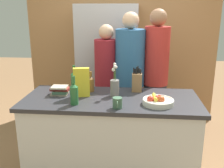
{
  "coord_description": "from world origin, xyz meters",
  "views": [
    {
      "loc": [
        0.24,
        -2.5,
        1.79
      ],
      "look_at": [
        0.0,
        0.1,
        1.04
      ],
      "focal_mm": 42.0,
      "sensor_mm": 36.0,
      "label": 1
    }
  ],
  "objects_px": {
    "bottle_vinegar": "(91,84)",
    "bottle_wine": "(74,93)",
    "cereal_box": "(81,82)",
    "fruit_bowl": "(158,101)",
    "bottle_oil": "(74,79)",
    "book_stack": "(60,90)",
    "person_at_sink": "(107,79)",
    "coffee_mug": "(117,103)",
    "knife_block": "(137,82)",
    "person_in_red_tee": "(156,72)",
    "person_in_blue": "(130,75)",
    "refrigerator": "(108,68)",
    "flower_vase": "(115,86)"
  },
  "relations": [
    {
      "from": "fruit_bowl",
      "to": "cereal_box",
      "type": "height_order",
      "value": "cereal_box"
    },
    {
      "from": "person_at_sink",
      "to": "person_in_blue",
      "type": "relative_size",
      "value": 0.91
    },
    {
      "from": "person_at_sink",
      "to": "bottle_vinegar",
      "type": "bearing_deg",
      "value": -126.29
    },
    {
      "from": "person_in_blue",
      "to": "refrigerator",
      "type": "bearing_deg",
      "value": 128.85
    },
    {
      "from": "coffee_mug",
      "to": "person_in_blue",
      "type": "relative_size",
      "value": 0.07
    },
    {
      "from": "fruit_bowl",
      "to": "knife_block",
      "type": "bearing_deg",
      "value": 116.64
    },
    {
      "from": "book_stack",
      "to": "coffee_mug",
      "type": "bearing_deg",
      "value": -27.99
    },
    {
      "from": "cereal_box",
      "to": "fruit_bowl",
      "type": "bearing_deg",
      "value": -12.83
    },
    {
      "from": "cereal_box",
      "to": "bottle_oil",
      "type": "xyz_separation_m",
      "value": [
        -0.14,
        0.27,
        -0.04
      ]
    },
    {
      "from": "fruit_bowl",
      "to": "knife_block",
      "type": "distance_m",
      "value": 0.45
    },
    {
      "from": "fruit_bowl",
      "to": "flower_vase",
      "type": "xyz_separation_m",
      "value": [
        -0.43,
        0.23,
        0.07
      ]
    },
    {
      "from": "knife_block",
      "to": "bottle_wine",
      "type": "height_order",
      "value": "knife_block"
    },
    {
      "from": "knife_block",
      "to": "person_in_red_tee",
      "type": "xyz_separation_m",
      "value": [
        0.24,
        0.5,
        0.0
      ]
    },
    {
      "from": "coffee_mug",
      "to": "book_stack",
      "type": "bearing_deg",
      "value": 152.01
    },
    {
      "from": "refrigerator",
      "to": "bottle_oil",
      "type": "distance_m",
      "value": 1.09
    },
    {
      "from": "person_in_red_tee",
      "to": "person_at_sink",
      "type": "bearing_deg",
      "value": 156.44
    },
    {
      "from": "bottle_vinegar",
      "to": "bottle_wine",
      "type": "relative_size",
      "value": 0.81
    },
    {
      "from": "person_at_sink",
      "to": "person_in_blue",
      "type": "bearing_deg",
      "value": -35.99
    },
    {
      "from": "fruit_bowl",
      "to": "flower_vase",
      "type": "bearing_deg",
      "value": 151.93
    },
    {
      "from": "refrigerator",
      "to": "cereal_box",
      "type": "xyz_separation_m",
      "value": [
        -0.13,
        -1.32,
        0.14
      ]
    },
    {
      "from": "bottle_wine",
      "to": "person_in_red_tee",
      "type": "height_order",
      "value": "person_in_red_tee"
    },
    {
      "from": "bottle_oil",
      "to": "person_in_blue",
      "type": "relative_size",
      "value": 0.15
    },
    {
      "from": "refrigerator",
      "to": "flower_vase",
      "type": "bearing_deg",
      "value": -80.67
    },
    {
      "from": "bottle_vinegar",
      "to": "person_at_sink",
      "type": "height_order",
      "value": "person_at_sink"
    },
    {
      "from": "fruit_bowl",
      "to": "person_in_blue",
      "type": "xyz_separation_m",
      "value": [
        -0.29,
        0.87,
        0.03
      ]
    },
    {
      "from": "refrigerator",
      "to": "fruit_bowl",
      "type": "height_order",
      "value": "refrigerator"
    },
    {
      "from": "bottle_wine",
      "to": "bottle_vinegar",
      "type": "bearing_deg",
      "value": 78.27
    },
    {
      "from": "cereal_box",
      "to": "coffee_mug",
      "type": "height_order",
      "value": "cereal_box"
    },
    {
      "from": "flower_vase",
      "to": "bottle_wine",
      "type": "xyz_separation_m",
      "value": [
        -0.36,
        -0.29,
        0.0
      ]
    },
    {
      "from": "knife_block",
      "to": "bottle_wine",
      "type": "bearing_deg",
      "value": -141.63
    },
    {
      "from": "coffee_mug",
      "to": "knife_block",
      "type": "bearing_deg",
      "value": 71.68
    },
    {
      "from": "knife_block",
      "to": "person_at_sink",
      "type": "bearing_deg",
      "value": 126.85
    },
    {
      "from": "fruit_bowl",
      "to": "bottle_vinegar",
      "type": "height_order",
      "value": "bottle_vinegar"
    },
    {
      "from": "refrigerator",
      "to": "person_in_blue",
      "type": "height_order",
      "value": "refrigerator"
    },
    {
      "from": "coffee_mug",
      "to": "bottle_oil",
      "type": "bearing_deg",
      "value": 132.8
    },
    {
      "from": "knife_block",
      "to": "book_stack",
      "type": "height_order",
      "value": "knife_block"
    },
    {
      "from": "fruit_bowl",
      "to": "bottle_wine",
      "type": "relative_size",
      "value": 1.07
    },
    {
      "from": "knife_block",
      "to": "bottle_oil",
      "type": "relative_size",
      "value": 1.05
    },
    {
      "from": "refrigerator",
      "to": "bottle_vinegar",
      "type": "relative_size",
      "value": 8.31
    },
    {
      "from": "knife_block",
      "to": "coffee_mug",
      "type": "height_order",
      "value": "knife_block"
    },
    {
      "from": "bottle_vinegar",
      "to": "person_in_red_tee",
      "type": "distance_m",
      "value": 0.92
    },
    {
      "from": "refrigerator",
      "to": "flower_vase",
      "type": "xyz_separation_m",
      "value": [
        0.21,
        -1.27,
        0.1
      ]
    },
    {
      "from": "fruit_bowl",
      "to": "person_in_red_tee",
      "type": "bearing_deg",
      "value": 87.61
    },
    {
      "from": "bottle_vinegar",
      "to": "fruit_bowl",
      "type": "bearing_deg",
      "value": -26.72
    },
    {
      "from": "fruit_bowl",
      "to": "knife_block",
      "type": "height_order",
      "value": "knife_block"
    },
    {
      "from": "book_stack",
      "to": "person_at_sink",
      "type": "distance_m",
      "value": 0.83
    },
    {
      "from": "bottle_oil",
      "to": "person_in_blue",
      "type": "xyz_separation_m",
      "value": [
        0.61,
        0.42,
        -0.04
      ]
    },
    {
      "from": "cereal_box",
      "to": "person_in_blue",
      "type": "distance_m",
      "value": 0.84
    },
    {
      "from": "fruit_bowl",
      "to": "person_in_blue",
      "type": "relative_size",
      "value": 0.17
    },
    {
      "from": "fruit_bowl",
      "to": "bottle_oil",
      "type": "height_order",
      "value": "bottle_oil"
    }
  ]
}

